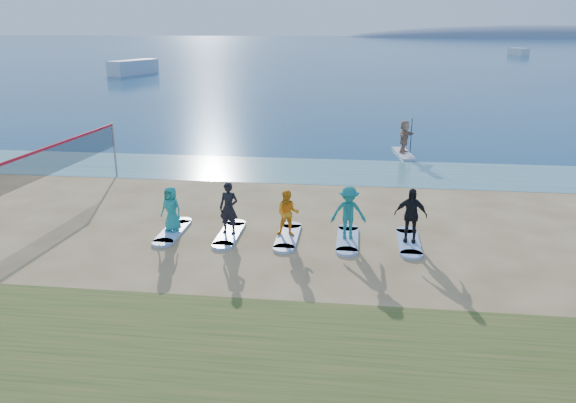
# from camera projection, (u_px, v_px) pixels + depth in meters

# --- Properties ---
(ground) EXTENTS (600.00, 600.00, 0.00)m
(ground) POSITION_uv_depth(u_px,v_px,m) (311.00, 256.00, 17.35)
(ground) COLOR tan
(ground) RESTS_ON ground
(shallow_water) EXTENTS (600.00, 600.00, 0.00)m
(shallow_water) POSITION_uv_depth(u_px,v_px,m) (329.00, 171.00, 27.27)
(shallow_water) COLOR teal
(shallow_water) RESTS_ON ground
(ocean) EXTENTS (600.00, 600.00, 0.00)m
(ocean) POSITION_uv_depth(u_px,v_px,m) (356.00, 47.00, 168.64)
(ocean) COLOR navy
(ocean) RESTS_ON ground
(island_ridge) EXTENTS (220.00, 56.00, 18.00)m
(island_ridge) POSITION_uv_depth(u_px,v_px,m) (543.00, 37.00, 289.87)
(island_ridge) COLOR slate
(island_ridge) RESTS_ON ground
(volleyball_net) EXTENTS (0.61, 9.07, 2.50)m
(volleyball_net) POSITION_uv_depth(u_px,v_px,m) (58.00, 158.00, 21.72)
(volleyball_net) COLOR gray
(volleyball_net) RESTS_ON ground
(paddleboard) EXTENTS (1.12, 3.07, 0.12)m
(paddleboard) POSITION_uv_depth(u_px,v_px,m) (403.00, 154.00, 30.70)
(paddleboard) COLOR silver
(paddleboard) RESTS_ON ground
(paddleboarder) EXTENTS (1.15, 1.70, 1.76)m
(paddleboarder) POSITION_uv_depth(u_px,v_px,m) (405.00, 137.00, 30.41)
(paddleboarder) COLOR tan
(paddleboarder) RESTS_ON paddleboard
(boat_offshore_a) EXTENTS (4.99, 8.24, 2.00)m
(boat_offshore_a) POSITION_uv_depth(u_px,v_px,m) (134.00, 75.00, 78.41)
(boat_offshore_a) COLOR silver
(boat_offshore_a) RESTS_ON ground
(boat_offshore_b) EXTENTS (3.58, 5.89, 1.58)m
(boat_offshore_b) POSITION_uv_depth(u_px,v_px,m) (518.00, 55.00, 125.79)
(boat_offshore_b) COLOR silver
(boat_offshore_b) RESTS_ON ground
(surfboard_0) EXTENTS (0.70, 2.20, 0.09)m
(surfboard_0) POSITION_uv_depth(u_px,v_px,m) (173.00, 232.00, 19.25)
(surfboard_0) COLOR #93B7E4
(surfboard_0) RESTS_ON ground
(student_0) EXTENTS (0.86, 0.68, 1.55)m
(student_0) POSITION_uv_depth(u_px,v_px,m) (171.00, 209.00, 19.00)
(student_0) COLOR teal
(student_0) RESTS_ON surfboard_0
(surfboard_1) EXTENTS (0.70, 2.20, 0.09)m
(surfboard_1) POSITION_uv_depth(u_px,v_px,m) (230.00, 234.00, 19.02)
(surfboard_1) COLOR #93B7E4
(surfboard_1) RESTS_ON ground
(student_1) EXTENTS (0.70, 0.51, 1.77)m
(student_1) POSITION_uv_depth(u_px,v_px,m) (229.00, 208.00, 18.74)
(student_1) COLOR black
(student_1) RESTS_ON surfboard_1
(surfboard_2) EXTENTS (0.70, 2.20, 0.09)m
(surfboard_2) POSITION_uv_depth(u_px,v_px,m) (288.00, 237.00, 18.79)
(surfboard_2) COLOR #93B7E4
(surfboard_2) RESTS_ON ground
(student_2) EXTENTS (0.80, 0.64, 1.57)m
(student_2) POSITION_uv_depth(u_px,v_px,m) (288.00, 213.00, 18.53)
(student_2) COLOR orange
(student_2) RESTS_ON surfboard_2
(surfboard_3) EXTENTS (0.70, 2.20, 0.09)m
(surfboard_3) POSITION_uv_depth(u_px,v_px,m) (348.00, 239.00, 18.55)
(surfboard_3) COLOR #93B7E4
(surfboard_3) RESTS_ON ground
(student_3) EXTENTS (1.22, 0.79, 1.77)m
(student_3) POSITION_uv_depth(u_px,v_px,m) (348.00, 213.00, 18.27)
(student_3) COLOR #1A7E7C
(student_3) RESTS_ON surfboard_3
(surfboard_4) EXTENTS (0.70, 2.20, 0.09)m
(surfboard_4) POSITION_uv_depth(u_px,v_px,m) (409.00, 242.00, 18.32)
(surfboard_4) COLOR #93B7E4
(surfboard_4) RESTS_ON ground
(student_4) EXTENTS (1.10, 0.59, 1.78)m
(student_4) POSITION_uv_depth(u_px,v_px,m) (411.00, 215.00, 18.03)
(student_4) COLOR black
(student_4) RESTS_ON surfboard_4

